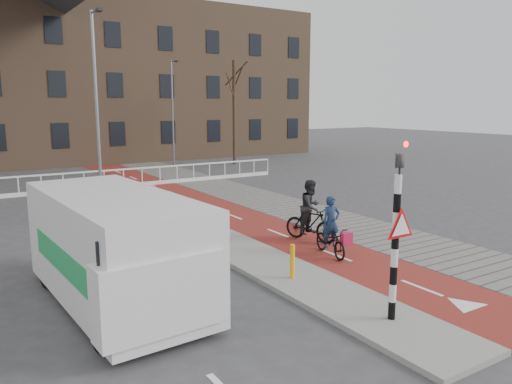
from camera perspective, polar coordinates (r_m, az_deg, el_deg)
ground at (r=12.26m, az=10.15°, el=-10.69°), size 120.00×120.00×0.00m
bike_lane at (r=21.09m, az=-5.22°, el=-1.77°), size 2.50×60.00×0.01m
sidewalk at (r=22.46m, az=1.16°, el=-1.00°), size 3.00×60.00×0.01m
curb_island at (r=14.93m, az=-2.29°, el=-6.50°), size 1.80×16.00×0.12m
traffic_signal at (r=9.91m, az=15.79°, el=-3.88°), size 0.80×0.80×3.68m
bollard at (r=12.25m, az=4.17°, el=-7.90°), size 0.12×0.12×0.84m
cyclist_near at (r=14.47m, az=8.57°, el=-4.99°), size 0.88×1.70×1.72m
cyclist_far at (r=15.85m, az=6.27°, el=-2.72°), size 1.14×1.89×1.96m
van at (r=11.20m, az=-15.84°, el=-6.05°), size 2.61×5.78×2.43m
railing at (r=25.89m, az=-25.49°, el=0.17°), size 28.00×0.10×0.99m
townhouse_row at (r=40.86m, az=-26.06°, el=13.98°), size 46.00×10.00×15.90m
tree_right at (r=35.96m, az=-2.52°, el=9.02°), size 0.22×0.22×7.33m
streetlight_near at (r=19.18m, az=-17.69°, el=7.98°), size 0.12×0.12×7.55m
streetlight_right at (r=35.99m, az=-9.50°, el=8.86°), size 0.12×0.12×7.29m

